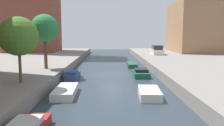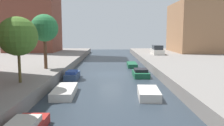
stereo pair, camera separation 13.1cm
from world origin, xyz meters
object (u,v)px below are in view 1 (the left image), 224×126
Objects in this scene: low_block_right at (198,28)px; street_tree_1 at (19,36)px; parked_car at (157,51)px; moored_boat_right_2 at (141,73)px; moored_boat_right_1 at (149,93)px; street_tree_2 at (45,28)px; moored_boat_left_2 at (73,75)px; moored_boat_left_1 at (65,91)px; moored_boat_right_3 at (132,65)px.

low_block_right is 38.85m from street_tree_1.
moored_boat_right_2 is (-5.11, -16.20, -1.31)m from parked_car.
parked_car is at bearing 77.07° from moored_boat_right_1.
moored_boat_right_1 is at bearing -116.43° from low_block_right.
street_tree_1 reaches higher than moored_boat_right_1.
street_tree_2 reaches higher than moored_boat_left_2.
moored_boat_right_1 is at bearing -46.04° from moored_boat_left_2.
moored_boat_left_1 is (-21.51, -29.78, -5.65)m from low_block_right.
street_tree_1 is 10.62m from moored_boat_right_1.
low_block_right is 2.42× the size of street_tree_1.
street_tree_1 reaches higher than moored_boat_left_2.
street_tree_2 is at bearing -132.51° from parked_car.
moored_boat_right_2 is (6.85, 7.53, 0.09)m from moored_boat_left_1.
low_block_right is 3.19× the size of moored_boat_right_3.
street_tree_2 is 13.79m from moored_boat_right_3.
low_block_right is at bearing 54.16° from moored_boat_left_1.
moored_boat_right_3 is at bearing 91.82° from moored_boat_right_2.
low_block_right is 37.17m from moored_boat_left_1.
moored_boat_left_2 is at bearing -133.17° from low_block_right.
low_block_right is 27.23m from moored_boat_right_2.
low_block_right is at bearing 63.57° from moored_boat_right_1.
moored_boat_right_2 is (-14.66, -22.26, -5.56)m from low_block_right.
moored_boat_left_1 is 1.30× the size of moored_boat_right_2.
moored_boat_left_2 is at bearing 133.96° from moored_boat_right_1.
street_tree_1 reaches higher than parked_car.
moored_boat_right_1 is 15.81m from moored_boat_right_3.
moored_boat_right_1 is at bearing -102.93° from parked_car.
moored_boat_left_1 is (-11.96, -23.73, -1.40)m from parked_car.
parked_car is (15.34, 23.74, -2.81)m from street_tree_1.
parked_car is (15.34, 16.73, -3.57)m from street_tree_2.
moored_boat_right_2 reaches higher than moored_boat_left_1.
low_block_right is at bearing 42.48° from street_tree_2.
moored_boat_right_2 is at bearing 9.11° from moored_boat_left_2.
moored_boat_right_3 is (0.26, 15.81, -0.03)m from moored_boat_right_1.
parked_car is at bearing 72.50° from moored_boat_right_2.
moored_boat_right_2 is at bearing -123.37° from low_block_right.
moored_boat_right_2 is at bearing 2.97° from street_tree_2.
moored_boat_left_2 reaches higher than moored_boat_left_1.
moored_boat_right_3 is (-14.90, -14.69, -5.66)m from low_block_right.
street_tree_2 is (-0.00, 7.00, 0.76)m from street_tree_1.
moored_boat_right_3 is at bearing 51.00° from moored_boat_left_2.
moored_boat_right_1 is (9.73, -0.71, -4.19)m from street_tree_1.
street_tree_1 is 1.23× the size of moored_boat_left_1.
parked_car is 1.13× the size of moored_boat_left_1.
moored_boat_left_2 is (2.91, 6.36, -4.11)m from street_tree_1.
street_tree_1 reaches higher than moored_boat_right_2.
moored_boat_left_2 is at bearing -12.44° from street_tree_2.
moored_boat_left_2 reaches higher than moored_boat_right_2.
street_tree_2 is at bearing 115.76° from moored_boat_left_1.
moored_boat_left_2 is at bearing -170.89° from moored_boat_right_2.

